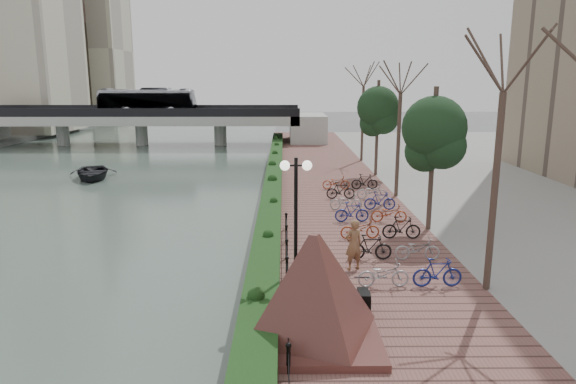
{
  "coord_description": "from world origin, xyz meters",
  "views": [
    {
      "loc": [
        1.3,
        -13.87,
        7.23
      ],
      "look_at": [
        1.49,
        10.23,
        2.0
      ],
      "focal_mm": 32.0,
      "sensor_mm": 36.0,
      "label": 1
    }
  ],
  "objects_px": {
    "granite_monument": "(313,286)",
    "pedestrian": "(354,245)",
    "lamppost": "(296,194)",
    "motorcycle": "(363,299)",
    "boat": "(92,172)"
  },
  "relations": [
    {
      "from": "granite_monument",
      "to": "motorcycle",
      "type": "distance_m",
      "value": 2.37
    },
    {
      "from": "granite_monument",
      "to": "pedestrian",
      "type": "bearing_deg",
      "value": 71.12
    },
    {
      "from": "granite_monument",
      "to": "boat",
      "type": "height_order",
      "value": "granite_monument"
    },
    {
      "from": "granite_monument",
      "to": "pedestrian",
      "type": "relative_size",
      "value": 2.76
    },
    {
      "from": "lamppost",
      "to": "motorcycle",
      "type": "relative_size",
      "value": 2.96
    },
    {
      "from": "lamppost",
      "to": "pedestrian",
      "type": "distance_m",
      "value": 3.54
    },
    {
      "from": "motorcycle",
      "to": "granite_monument",
      "type": "bearing_deg",
      "value": -133.6
    },
    {
      "from": "lamppost",
      "to": "pedestrian",
      "type": "height_order",
      "value": "lamppost"
    },
    {
      "from": "lamppost",
      "to": "boat",
      "type": "bearing_deg",
      "value": 123.88
    },
    {
      "from": "boat",
      "to": "pedestrian",
      "type": "bearing_deg",
      "value": -66.98
    },
    {
      "from": "lamppost",
      "to": "motorcycle",
      "type": "height_order",
      "value": "lamppost"
    },
    {
      "from": "lamppost",
      "to": "motorcycle",
      "type": "distance_m",
      "value": 3.87
    },
    {
      "from": "motorcycle",
      "to": "pedestrian",
      "type": "xyz_separation_m",
      "value": [
        0.18,
        3.63,
        0.48
      ]
    },
    {
      "from": "granite_monument",
      "to": "lamppost",
      "type": "height_order",
      "value": "lamppost"
    },
    {
      "from": "lamppost",
      "to": "granite_monument",
      "type": "bearing_deg",
      "value": -83.44
    }
  ]
}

